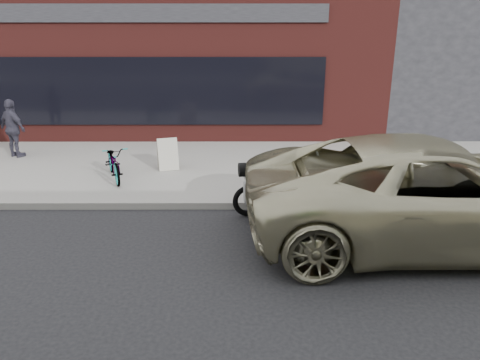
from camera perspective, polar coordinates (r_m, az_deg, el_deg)
ground at (r=6.35m, az=-4.43°, el=-17.96°), size 120.00×120.00×0.00m
near_sidewalk at (r=12.61m, az=-2.22°, el=2.05°), size 44.00×6.00×0.15m
storefront at (r=19.23m, az=-7.75°, el=14.55°), size 14.00×10.07×4.50m
motorcycle at (r=9.39m, az=4.76°, el=-0.94°), size 2.15×0.87×1.36m
minivan at (r=8.87m, az=22.72°, el=-1.38°), size 6.71×3.17×1.85m
bicycle_front at (r=11.44m, az=-15.13°, el=2.15°), size 1.13×1.71×0.85m
sandwich_sign at (r=11.97m, az=-8.82°, el=3.22°), size 0.60×0.57×0.79m
cafe_patron_right at (r=14.15m, az=-25.94°, el=5.67°), size 1.00×0.81×1.59m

